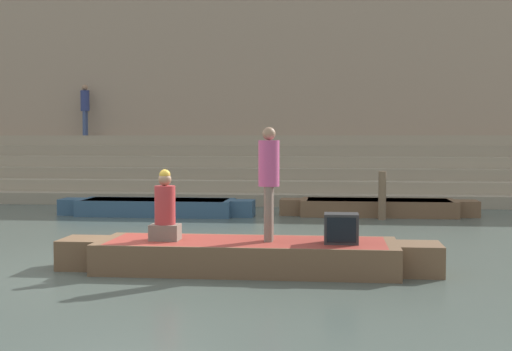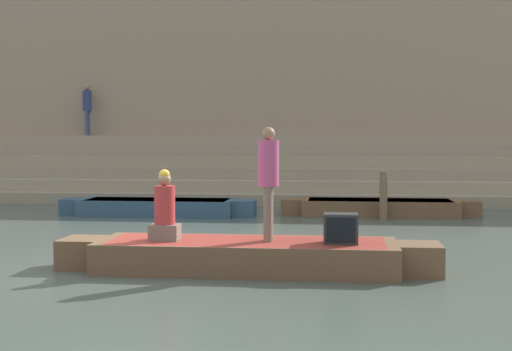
{
  "view_description": "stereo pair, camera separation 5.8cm",
  "coord_description": "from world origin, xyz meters",
  "px_view_note": "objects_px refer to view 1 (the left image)",
  "views": [
    {
      "loc": [
        3.1,
        -10.46,
        1.97
      ],
      "look_at": [
        1.83,
        1.08,
        1.35
      ],
      "focal_mm": 50.0,
      "sensor_mm": 36.0,
      "label": 1
    },
    {
      "loc": [
        3.16,
        -10.45,
        1.97
      ],
      "look_at": [
        1.83,
        1.08,
        1.35
      ],
      "focal_mm": 50.0,
      "sensor_mm": 36.0,
      "label": 2
    }
  ],
  "objects_px": {
    "person_on_steps": "(85,106)",
    "person_rowing": "(165,211)",
    "person_standing": "(269,175)",
    "moored_boat_shore": "(157,207)",
    "tv_set": "(341,228)",
    "rowboat_main": "(247,255)",
    "mooring_post": "(382,195)",
    "moored_boat_distant": "(378,207)"
  },
  "relations": [
    {
      "from": "mooring_post",
      "to": "person_on_steps",
      "type": "relative_size",
      "value": 0.66
    },
    {
      "from": "moored_boat_shore",
      "to": "person_on_steps",
      "type": "xyz_separation_m",
      "value": [
        -4.19,
        6.56,
        2.85
      ]
    },
    {
      "from": "mooring_post",
      "to": "rowboat_main",
      "type": "bearing_deg",
      "value": -109.46
    },
    {
      "from": "tv_set",
      "to": "mooring_post",
      "type": "relative_size",
      "value": 0.42
    },
    {
      "from": "person_rowing",
      "to": "tv_set",
      "type": "distance_m",
      "value": 2.6
    },
    {
      "from": "rowboat_main",
      "to": "person_on_steps",
      "type": "height_order",
      "value": "person_on_steps"
    },
    {
      "from": "moored_boat_shore",
      "to": "moored_boat_distant",
      "type": "bearing_deg",
      "value": 9.91
    },
    {
      "from": "mooring_post",
      "to": "person_rowing",
      "type": "bearing_deg",
      "value": -117.76
    },
    {
      "from": "rowboat_main",
      "to": "mooring_post",
      "type": "bearing_deg",
      "value": 72.32
    },
    {
      "from": "person_standing",
      "to": "mooring_post",
      "type": "bearing_deg",
      "value": 90.08
    },
    {
      "from": "tv_set",
      "to": "moored_boat_distant",
      "type": "distance_m",
      "value": 7.9
    },
    {
      "from": "person_rowing",
      "to": "moored_boat_shore",
      "type": "xyz_separation_m",
      "value": [
        -1.98,
        7.27,
        -0.66
      ]
    },
    {
      "from": "moored_boat_distant",
      "to": "rowboat_main",
      "type": "bearing_deg",
      "value": -100.44
    },
    {
      "from": "person_on_steps",
      "to": "person_standing",
      "type": "bearing_deg",
      "value": -7.35
    },
    {
      "from": "rowboat_main",
      "to": "person_on_steps",
      "type": "xyz_separation_m",
      "value": [
        -7.39,
        13.77,
        2.83
      ]
    },
    {
      "from": "moored_boat_distant",
      "to": "person_on_steps",
      "type": "bearing_deg",
      "value": 154.83
    },
    {
      "from": "tv_set",
      "to": "moored_boat_shore",
      "type": "distance_m",
      "value": 8.63
    },
    {
      "from": "person_standing",
      "to": "person_rowing",
      "type": "xyz_separation_m",
      "value": [
        -1.54,
        -0.08,
        -0.54
      ]
    },
    {
      "from": "moored_boat_distant",
      "to": "person_on_steps",
      "type": "xyz_separation_m",
      "value": [
        -9.76,
        6.04,
        2.85
      ]
    },
    {
      "from": "rowboat_main",
      "to": "person_rowing",
      "type": "xyz_separation_m",
      "value": [
        -1.22,
        -0.06,
        0.64
      ]
    },
    {
      "from": "person_rowing",
      "to": "tv_set",
      "type": "bearing_deg",
      "value": -12.32
    },
    {
      "from": "person_rowing",
      "to": "moored_boat_shore",
      "type": "relative_size",
      "value": 0.21
    },
    {
      "from": "tv_set",
      "to": "moored_boat_distant",
      "type": "xyz_separation_m",
      "value": [
        0.99,
        7.83,
        -0.44
      ]
    },
    {
      "from": "person_standing",
      "to": "moored_boat_shore",
      "type": "bearing_deg",
      "value": 133.2
    },
    {
      "from": "person_rowing",
      "to": "person_on_steps",
      "type": "xyz_separation_m",
      "value": [
        -6.17,
        13.84,
        2.19
      ]
    },
    {
      "from": "person_rowing",
      "to": "moored_boat_distant",
      "type": "distance_m",
      "value": 8.61
    },
    {
      "from": "person_rowing",
      "to": "person_standing",
      "type": "bearing_deg",
      "value": -8.61
    },
    {
      "from": "rowboat_main",
      "to": "moored_boat_shore",
      "type": "bearing_deg",
      "value": 115.67
    },
    {
      "from": "rowboat_main",
      "to": "person_standing",
      "type": "bearing_deg",
      "value": 4.97
    },
    {
      "from": "tv_set",
      "to": "mooring_post",
      "type": "distance_m",
      "value": 7.0
    },
    {
      "from": "moored_boat_shore",
      "to": "person_standing",
      "type": "bearing_deg",
      "value": -59.42
    },
    {
      "from": "moored_boat_shore",
      "to": "tv_set",
      "type": "bearing_deg",
      "value": -53.43
    },
    {
      "from": "person_on_steps",
      "to": "person_rowing",
      "type": "bearing_deg",
      "value": -12.58
    },
    {
      "from": "moored_boat_shore",
      "to": "mooring_post",
      "type": "relative_size",
      "value": 4.27
    },
    {
      "from": "person_standing",
      "to": "moored_boat_shore",
      "type": "distance_m",
      "value": 8.1
    },
    {
      "from": "person_standing",
      "to": "mooring_post",
      "type": "relative_size",
      "value": 1.44
    },
    {
      "from": "moored_boat_distant",
      "to": "person_on_steps",
      "type": "relative_size",
      "value": 2.78
    },
    {
      "from": "mooring_post",
      "to": "person_standing",
      "type": "bearing_deg",
      "value": -107.08
    },
    {
      "from": "person_standing",
      "to": "person_on_steps",
      "type": "height_order",
      "value": "person_on_steps"
    },
    {
      "from": "tv_set",
      "to": "moored_boat_shore",
      "type": "bearing_deg",
      "value": 117.62
    },
    {
      "from": "tv_set",
      "to": "person_on_steps",
      "type": "distance_m",
      "value": 16.58
    },
    {
      "from": "moored_boat_shore",
      "to": "moored_boat_distant",
      "type": "height_order",
      "value": "same"
    }
  ]
}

